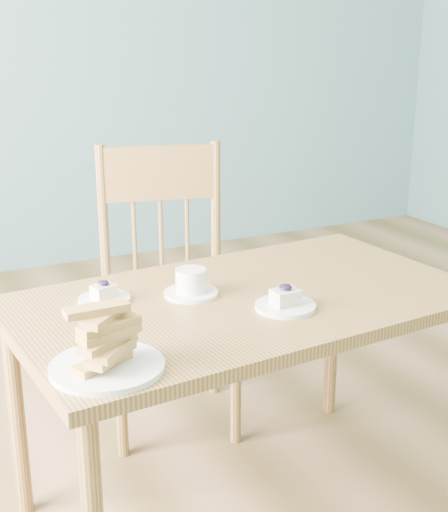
{
  "coord_description": "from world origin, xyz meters",
  "views": [
    {
      "loc": [
        -1.22,
        -1.72,
        1.38
      ],
      "look_at": [
        -0.38,
        -0.04,
        0.79
      ],
      "focal_mm": 50.0,
      "sensor_mm": 36.0,
      "label": 1
    }
  ],
  "objects_px": {
    "dining_chair": "(168,287)",
    "cheesecake_plate_near": "(285,302)",
    "cheesecake_plate_far": "(104,296)",
    "biscotti_plate": "(106,348)",
    "dining_table": "(245,319)",
    "coffee_cup": "(191,284)"
  },
  "relations": [
    {
      "from": "dining_chair",
      "to": "cheesecake_plate_far",
      "type": "distance_m",
      "value": 0.61
    },
    {
      "from": "dining_chair",
      "to": "cheesecake_plate_far",
      "type": "bearing_deg",
      "value": -114.66
    },
    {
      "from": "cheesecake_plate_far",
      "to": "coffee_cup",
      "type": "height_order",
      "value": "coffee_cup"
    },
    {
      "from": "cheesecake_plate_far",
      "to": "biscotti_plate",
      "type": "height_order",
      "value": "biscotti_plate"
    },
    {
      "from": "coffee_cup",
      "to": "cheesecake_plate_far",
      "type": "bearing_deg",
      "value": 142.24
    },
    {
      "from": "cheesecake_plate_near",
      "to": "cheesecake_plate_far",
      "type": "relative_size",
      "value": 1.14
    },
    {
      "from": "dining_chair",
      "to": "biscotti_plate",
      "type": "distance_m",
      "value": 1.01
    },
    {
      "from": "dining_table",
      "to": "biscotti_plate",
      "type": "bearing_deg",
      "value": -155.53
    },
    {
      "from": "cheesecake_plate_far",
      "to": "coffee_cup",
      "type": "bearing_deg",
      "value": -15.02
    },
    {
      "from": "biscotti_plate",
      "to": "coffee_cup",
      "type": "bearing_deg",
      "value": 44.0
    },
    {
      "from": "cheesecake_plate_near",
      "to": "cheesecake_plate_far",
      "type": "height_order",
      "value": "cheesecake_plate_near"
    },
    {
      "from": "dining_chair",
      "to": "coffee_cup",
      "type": "bearing_deg",
      "value": -90.57
    },
    {
      "from": "dining_chair",
      "to": "cheesecake_plate_near",
      "type": "relative_size",
      "value": 6.22
    },
    {
      "from": "dining_table",
      "to": "coffee_cup",
      "type": "relative_size",
      "value": 8.76
    },
    {
      "from": "dining_table",
      "to": "cheesecake_plate_far",
      "type": "relative_size",
      "value": 9.37
    },
    {
      "from": "dining_chair",
      "to": "biscotti_plate",
      "type": "xyz_separation_m",
      "value": [
        -0.49,
        -0.86,
        0.22
      ]
    },
    {
      "from": "dining_chair",
      "to": "cheesecake_plate_near",
      "type": "distance_m",
      "value": 0.75
    },
    {
      "from": "dining_table",
      "to": "dining_chair",
      "type": "bearing_deg",
      "value": 85.0
    },
    {
      "from": "biscotti_plate",
      "to": "dining_table",
      "type": "bearing_deg",
      "value": 28.82
    },
    {
      "from": "dining_chair",
      "to": "coffee_cup",
      "type": "distance_m",
      "value": 0.57
    },
    {
      "from": "coffee_cup",
      "to": "cheesecake_plate_near",
      "type": "bearing_deg",
      "value": -71.32
    },
    {
      "from": "dining_chair",
      "to": "cheesecake_plate_near",
      "type": "height_order",
      "value": "dining_chair"
    }
  ]
}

